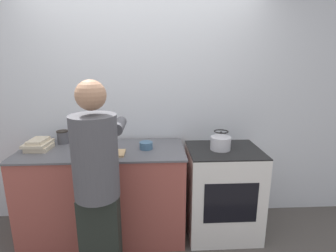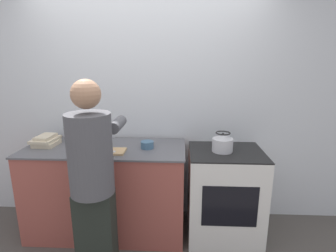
% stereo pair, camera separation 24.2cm
% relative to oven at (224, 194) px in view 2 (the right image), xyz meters
% --- Properties ---
extents(ground_plane, '(12.00, 12.00, 0.00)m').
position_rel_oven_xyz_m(ground_plane, '(-0.81, -0.30, -0.46)').
color(ground_plane, '#4C4742').
extents(wall_back, '(8.00, 0.05, 2.60)m').
position_rel_oven_xyz_m(wall_back, '(-0.81, 0.41, 0.84)').
color(wall_back, silver).
rests_on(wall_back, ground_plane).
extents(counter, '(1.60, 0.67, 0.93)m').
position_rel_oven_xyz_m(counter, '(-1.20, 0.02, 0.01)').
color(counter, '#9E4C42').
rests_on(counter, ground_plane).
extents(oven, '(0.71, 0.61, 0.91)m').
position_rel_oven_xyz_m(oven, '(0.00, 0.00, 0.00)').
color(oven, silver).
rests_on(oven, ground_plane).
extents(person, '(0.38, 0.62, 1.64)m').
position_rel_oven_xyz_m(person, '(-1.13, -0.57, 0.43)').
color(person, black).
rests_on(person, ground_plane).
extents(cutting_board, '(0.32, 0.19, 0.02)m').
position_rel_oven_xyz_m(cutting_board, '(-1.13, -0.12, 0.48)').
color(cutting_board, tan).
rests_on(cutting_board, counter).
extents(knife, '(0.24, 0.10, 0.01)m').
position_rel_oven_xyz_m(knife, '(-1.17, -0.13, 0.49)').
color(knife, silver).
rests_on(knife, cutting_board).
extents(kettle, '(0.20, 0.20, 0.19)m').
position_rel_oven_xyz_m(kettle, '(-0.04, -0.01, 0.54)').
color(kettle, silver).
rests_on(kettle, oven).
extents(bowl_prep, '(0.13, 0.13, 0.07)m').
position_rel_oven_xyz_m(bowl_prep, '(-0.77, 0.01, 0.50)').
color(bowl_prep, '#426684').
rests_on(bowl_prep, counter).
extents(canister_jar, '(0.12, 0.12, 0.14)m').
position_rel_oven_xyz_m(canister_jar, '(-1.64, 0.23, 0.54)').
color(canister_jar, '#4C4C51').
rests_on(canister_jar, counter).
extents(book_stack, '(0.24, 0.28, 0.10)m').
position_rel_oven_xyz_m(book_stack, '(-1.81, 0.05, 0.52)').
color(book_stack, beige).
rests_on(book_stack, counter).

